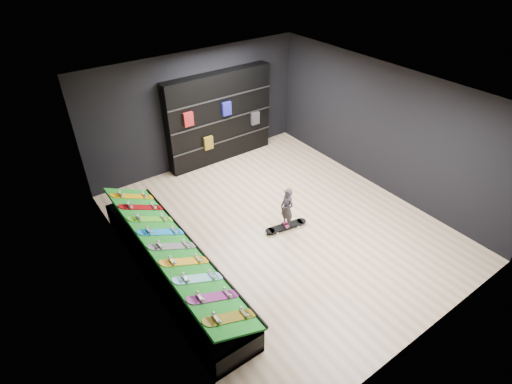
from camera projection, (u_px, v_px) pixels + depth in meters
floor at (280, 226)px, 8.75m from camera, size 6.00×7.00×0.01m
ceiling at (286, 95)px, 7.04m from camera, size 6.00×7.00×0.01m
wall_back at (197, 110)px, 10.23m from camera, size 6.00×0.02×3.00m
wall_front at (440, 273)px, 5.56m from camera, size 6.00×0.02×3.00m
wall_left at (138, 224)px, 6.45m from camera, size 0.02×7.00×3.00m
wall_right at (382, 129)px, 9.33m from camera, size 0.02×7.00×3.00m
display_rack at (173, 267)px, 7.38m from camera, size 0.90×4.50×0.50m
turf_ramp at (172, 248)px, 7.14m from camera, size 0.92×4.50×0.46m
back_shelving at (220, 118)px, 10.54m from camera, size 3.02×0.35×2.41m
floor_skateboard at (286, 227)px, 8.65m from camera, size 1.00×0.39×0.09m
child at (287, 215)px, 8.46m from camera, size 0.15×0.21×0.56m
display_board_0 at (230, 318)px, 5.87m from camera, size 0.93×0.22×0.50m
display_board_1 at (213, 297)px, 6.18m from camera, size 0.93×0.22×0.50m
display_board_2 at (198, 278)px, 6.50m from camera, size 0.93×0.22×0.50m
display_board_3 at (185, 261)px, 6.82m from camera, size 0.93×0.22×0.50m
display_board_4 at (172, 246)px, 7.13m from camera, size 0.93×0.22×0.50m
display_board_5 at (161, 232)px, 7.45m from camera, size 0.93×0.22×0.50m
display_board_6 at (151, 219)px, 7.77m from camera, size 0.93×0.22×0.50m
display_board_7 at (141, 207)px, 8.08m from camera, size 0.93×0.22×0.50m
display_board_8 at (132, 196)px, 8.40m from camera, size 0.93×0.22×0.50m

